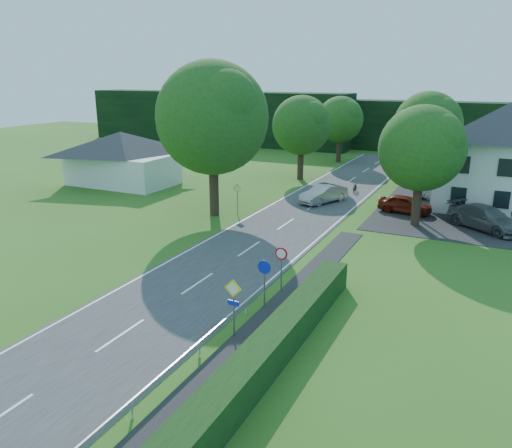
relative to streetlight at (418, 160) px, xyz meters
The scene contains 27 objects.
road 13.59m from the streetlight, 128.88° to the right, with size 7.00×80.00×0.04m, color #353437.
footpath 28.52m from the streetlight, 96.34° to the right, with size 1.50×44.00×0.04m, color black.
parking_pad 6.65m from the streetlight, 37.30° to the left, with size 14.00×16.00×0.04m, color black.
line_edge_left 15.73m from the streetlight, 138.52° to the right, with size 0.12×80.00×0.01m, color white.
line_edge_right 11.95m from the streetlight, 115.70° to the right, with size 0.12×80.00×0.01m, color white.
line_centre 13.58m from the streetlight, 128.88° to the right, with size 0.12×80.00×0.01m, color white, non-canonical shape.
tree_main 15.35m from the streetlight, 156.89° to the right, with size 9.40×9.40×11.64m, color #254715, non-canonical shape.
tree_left_far 16.45m from the streetlight, 142.56° to the left, with size 7.00×7.00×8.58m, color #254715, non-canonical shape.
tree_right_far 12.05m from the streetlight, 95.06° to the left, with size 7.40×7.40×9.09m, color #254715, non-canonical shape.
tree_left_back 25.34m from the streetlight, 119.73° to the left, with size 6.60×6.60×8.07m, color #254715, non-canonical shape.
tree_right_back 20.12m from the streetlight, 95.89° to the left, with size 6.20×6.20×7.56m, color #254715, non-canonical shape.
tree_right_mid 2.05m from the streetlight, 77.66° to the right, with size 7.00×7.00×8.58m, color #254715, non-canonical shape.
treeline_left 48.22m from the streetlight, 138.42° to the left, with size 44.00×6.00×8.00m, color black.
treeline_right 36.01m from the streetlight, 90.10° to the left, with size 30.00×5.00×7.00m, color black.
bungalow_left 28.12m from the streetlight, behind, with size 11.00×6.50×5.20m.
house_white 8.44m from the streetlight, 45.30° to the left, with size 10.60×8.40×8.60m.
streetlight is the anchor object (origin of this frame).
sign_priority_right 22.50m from the streetlight, 99.70° to the right, with size 0.78×0.09×2.59m.
sign_roundabout 19.59m from the streetlight, 101.19° to the right, with size 0.64×0.08×2.37m.
sign_speed_limit 17.64m from the streetlight, 102.46° to the right, with size 0.64×0.11×2.37m.
sign_priority_left 13.80m from the streetlight, 158.22° to the right, with size 0.78×0.09×2.44m.
moving_car 8.58m from the streetlight, behind, with size 1.62×4.64×1.53m, color #9E9FA3.
motorcycle 9.84m from the streetlight, 134.04° to the left, with size 0.63×1.82×0.95m, color black.
parked_car_red 3.93m from the streetlight, 129.94° to the left, with size 1.66×4.11×1.40m, color maroon.
parked_car_silver_a 8.06m from the streetlight, 75.59° to the left, with size 1.80×5.17×1.70m, color #BAB9BE.
parked_car_grey 6.30m from the streetlight, 11.60° to the right, with size 2.28×5.62×1.63m, color #515257.
parasol 6.76m from the streetlight, 59.23° to the left, with size 2.14×2.18×1.96m, color #C23A0F.
Camera 1 is at (13.20, -8.33, 10.47)m, focal length 35.00 mm.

